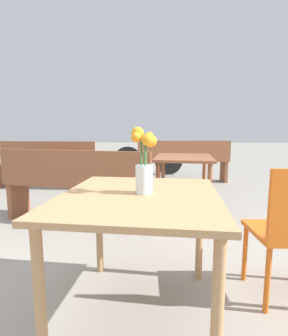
{
  "coord_description": "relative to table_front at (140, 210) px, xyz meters",
  "views": [
    {
      "loc": [
        0.09,
        -1.39,
        1.07
      ],
      "look_at": [
        0.02,
        0.02,
        0.86
      ],
      "focal_mm": 28.0,
      "sensor_mm": 36.0,
      "label": 1
    }
  ],
  "objects": [
    {
      "name": "ground_plane",
      "position": [
        0.0,
        0.0,
        -0.63
      ],
      "size": [
        40.0,
        40.0,
        0.0
      ],
      "primitive_type": "plane",
      "color": "gray"
    },
    {
      "name": "table_front",
      "position": [
        0.0,
        0.0,
        0.0
      ],
      "size": [
        0.93,
        1.04,
        0.72
      ],
      "color": "tan",
      "rests_on": "ground_plane"
    },
    {
      "name": "flower_vase",
      "position": [
        0.02,
        0.02,
        0.25
      ],
      "size": [
        0.14,
        0.13,
        0.37
      ],
      "color": "silver",
      "rests_on": "table_front"
    },
    {
      "name": "bench_near",
      "position": [
        -0.82,
        1.46,
        -0.16
      ],
      "size": [
        1.83,
        0.72,
        0.85
      ],
      "color": "brown",
      "rests_on": "ground_plane"
    },
    {
      "name": "bench_middle",
      "position": [
        -1.95,
        3.32,
        -0.16
      ],
      "size": [
        1.83,
        0.42,
        0.85
      ],
      "color": "brown",
      "rests_on": "ground_plane"
    },
    {
      "name": "bench_far",
      "position": [
        0.63,
        3.86,
        -0.16
      ],
      "size": [
        1.85,
        0.49,
        0.85
      ],
      "color": "brown",
      "rests_on": "ground_plane"
    },
    {
      "name": "table_back",
      "position": [
        0.43,
        1.79,
        -0.01
      ],
      "size": [
        0.76,
        0.92,
        0.75
      ],
      "color": "brown",
      "rests_on": "ground_plane"
    },
    {
      "name": "bicycle",
      "position": [
        -0.09,
        4.69,
        -0.27
      ],
      "size": [
        1.63,
        0.51,
        0.78
      ],
      "color": "black",
      "rests_on": "ground_plane"
    }
  ]
}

